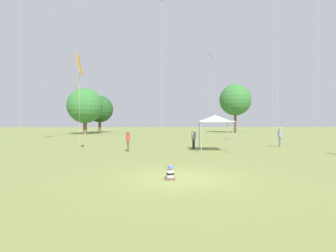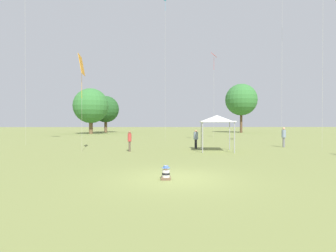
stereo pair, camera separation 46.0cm
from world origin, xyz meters
The scene contains 12 objects.
ground_plane centered at (0.00, 0.00, 0.00)m, with size 300.00×300.00×0.00m, color olive.
seated_toddler centered at (-0.41, -0.25, 0.23)m, with size 0.38×0.48×0.56m.
person_standing_0 centered at (10.84, 13.33, 1.10)m, with size 0.51×0.51×1.84m.
person_standing_1 centered at (-2.99, 10.08, 0.99)m, with size 0.40×0.40×1.62m.
person_standing_3 centered at (2.53, 12.31, 0.97)m, with size 0.55×0.55×1.64m.
canopy_tent centered at (3.87, 10.02, 2.56)m, with size 2.88×2.88×2.85m.
kite_0 centered at (5.98, 21.18, 9.99)m, with size 0.84×0.94×10.79m.
kite_1 centered at (-6.62, 9.87, 6.60)m, with size 0.45×1.52×7.42m.
kite_5 centered at (0.10, 22.86, 17.23)m, with size 0.97×1.06×18.68m.
distant_tree_0 centered at (18.80, 51.02, 7.83)m, with size 7.49×7.49×11.59m.
distant_tree_1 centered at (-13.77, 54.07, 5.68)m, with size 6.47×6.47×8.94m.
distant_tree_2 centered at (-15.06, 45.16, 5.91)m, with size 7.32×7.32×9.59m.
Camera 2 is at (-0.67, -10.45, 2.20)m, focal length 28.00 mm.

